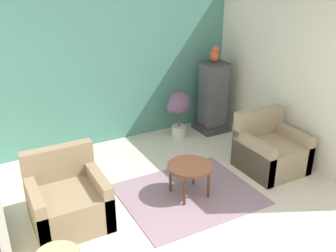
{
  "coord_description": "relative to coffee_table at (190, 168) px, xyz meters",
  "views": [
    {
      "loc": [
        -2.1,
        -2.13,
        2.77
      ],
      "look_at": [
        0.0,
        1.75,
        0.89
      ],
      "focal_mm": 40.0,
      "sensor_mm": 36.0,
      "label": 1
    }
  ],
  "objects": [
    {
      "name": "armchair_left",
      "position": [
        -1.53,
        0.19,
        -0.11
      ],
      "size": [
        0.83,
        0.82,
        0.85
      ],
      "color": "#8E7A5B",
      "rests_on": "ground_plane"
    },
    {
      "name": "potted_plant",
      "position": [
        0.8,
        1.66,
        0.15
      ],
      "size": [
        0.42,
        0.38,
        0.82
      ],
      "color": "beige",
      "rests_on": "ground_plane"
    },
    {
      "name": "wall_back_accent",
      "position": [
        -0.14,
        2.1,
        0.88
      ],
      "size": [
        4.28,
        0.06,
        2.54
      ],
      "color": "#4C897A",
      "rests_on": "ground_plane"
    },
    {
      "name": "area_rug",
      "position": [
        0.0,
        -0.0,
        -0.39
      ],
      "size": [
        1.7,
        1.42,
        0.01
      ],
      "color": "gray",
      "rests_on": "ground_plane"
    },
    {
      "name": "parrot",
      "position": [
        1.48,
        1.64,
        1.0
      ],
      "size": [
        0.13,
        0.24,
        0.28
      ],
      "color": "#D14C2D",
      "rests_on": "birdcage"
    },
    {
      "name": "birdcage",
      "position": [
        1.48,
        1.64,
        0.19
      ],
      "size": [
        0.53,
        0.53,
        1.26
      ],
      "color": "#353539",
      "rests_on": "ground_plane"
    },
    {
      "name": "wall_right",
      "position": [
        1.98,
        0.33,
        0.88
      ],
      "size": [
        0.06,
        3.5,
        2.54
      ],
      "color": "beige",
      "rests_on": "ground_plane"
    },
    {
      "name": "coffee_table",
      "position": [
        0.0,
        0.0,
        0.0
      ],
      "size": [
        0.58,
        0.58,
        0.44
      ],
      "color": "#512D1E",
      "rests_on": "ground_plane"
    },
    {
      "name": "armchair_right",
      "position": [
        1.41,
        0.03,
        -0.11
      ],
      "size": [
        0.83,
        0.82,
        0.85
      ],
      "color": "#9E896B",
      "rests_on": "ground_plane"
    }
  ]
}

